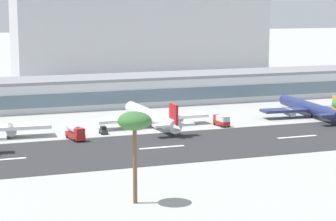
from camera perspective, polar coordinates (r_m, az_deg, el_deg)
ground_plane at (r=169.17m, az=-0.83°, el=-3.20°), size 1400.00×1400.00×0.00m
runway_strip at (r=169.01m, az=-0.81°, el=-3.20°), size 800.00×35.78×0.08m
runway_centreline_dash_3 at (r=160.82m, az=-14.18°, el=-4.11°), size 12.00×1.20×0.01m
runway_centreline_dash_4 at (r=169.29m, az=-0.52°, el=-3.16°), size 12.00×1.20×0.01m
runway_centreline_dash_5 at (r=185.81m, az=11.00°, el=-2.22°), size 12.00×1.20×0.01m
terminal_building at (r=239.56m, az=-4.53°, el=1.71°), size 198.74×21.51×10.51m
distant_hotel_block at (r=335.86m, az=-2.25°, el=6.82°), size 126.52×32.56×45.02m
airliner_red_tail_gate_1 at (r=196.82m, az=-1.27°, el=-0.59°), size 34.54×43.49×9.07m
airliner_gold_tail_gate_2 at (r=218.62m, az=12.23°, el=0.16°), size 33.65×42.16×8.80m
service_baggage_tug_0 at (r=187.40m, az=-5.56°, el=-1.70°), size 1.98×3.26×2.20m
service_fuel_truck_1 at (r=180.04m, az=-7.96°, el=-1.87°), size 3.90×8.80×3.95m
service_box_truck_2 at (r=198.92m, az=4.61°, el=-0.83°), size 3.25×6.24×3.25m
palm_tree_1 at (r=119.84m, az=-2.88°, el=-1.14°), size 6.16×6.16×17.02m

